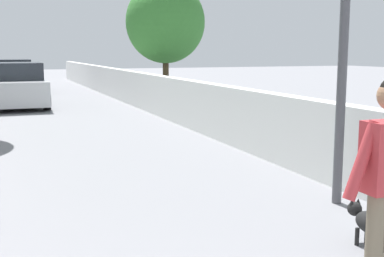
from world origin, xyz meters
name	(u,v)px	position (x,y,z in m)	size (l,w,h in m)	color
ground_plane	(81,123)	(14.00, 0.00, 0.00)	(80.00, 80.00, 0.00)	gray
fence_right	(194,105)	(12.00, -2.52, 0.60)	(48.00, 0.30, 1.20)	white
tree_right_far	(165,22)	(19.00, -4.04, 3.01)	(3.02, 3.02, 4.59)	#473523
dog	(369,222)	(4.04, -1.32, 0.27)	(1.38, 0.90, 1.06)	black
car_near	(20,87)	(18.68, 1.37, 0.71)	(3.92, 1.80, 1.54)	silver
car_far	(14,77)	(25.08, 1.37, 0.71)	(4.13, 1.80, 1.54)	black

